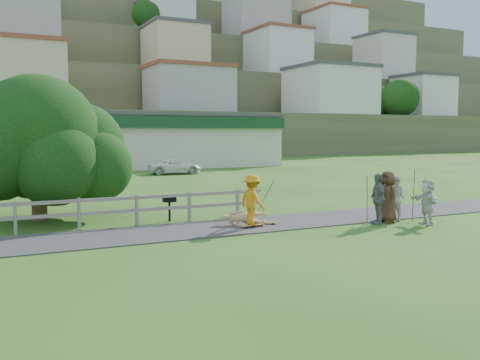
{
  "coord_description": "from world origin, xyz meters",
  "views": [
    {
      "loc": [
        -7.12,
        -15.17,
        3.31
      ],
      "look_at": [
        1.46,
        2.0,
        1.59
      ],
      "focal_mm": 40.0,
      "sensor_mm": 36.0,
      "label": 1
    }
  ],
  "objects_px": {
    "spectator_a": "(395,198)",
    "tree": "(38,162)",
    "car_white": "(175,167)",
    "bbq": "(169,208)",
    "skater_rider": "(252,203)",
    "car_silver": "(38,169)",
    "spectator_d": "(427,202)",
    "spectator_b": "(378,199)",
    "spectator_c": "(388,197)",
    "skater_fallen": "(243,218)"
  },
  "relations": [
    {
      "from": "spectator_a",
      "to": "tree",
      "type": "bearing_deg",
      "value": -121.3
    },
    {
      "from": "car_white",
      "to": "bbq",
      "type": "xyz_separation_m",
      "value": [
        -7.81,
        -21.36,
        -0.1
      ]
    },
    {
      "from": "skater_rider",
      "to": "car_silver",
      "type": "height_order",
      "value": "skater_rider"
    },
    {
      "from": "spectator_d",
      "to": "bbq",
      "type": "xyz_separation_m",
      "value": [
        -8.05,
        4.81,
        -0.34
      ]
    },
    {
      "from": "spectator_b",
      "to": "tree",
      "type": "bearing_deg",
      "value": -101.41
    },
    {
      "from": "spectator_d",
      "to": "car_white",
      "type": "relative_size",
      "value": 0.39
    },
    {
      "from": "spectator_d",
      "to": "car_white",
      "type": "bearing_deg",
      "value": -165.16
    },
    {
      "from": "spectator_a",
      "to": "car_white",
      "type": "relative_size",
      "value": 0.41
    },
    {
      "from": "spectator_c",
      "to": "car_silver",
      "type": "xyz_separation_m",
      "value": [
        -9.48,
        25.6,
        -0.25
      ]
    },
    {
      "from": "skater_rider",
      "to": "car_silver",
      "type": "relative_size",
      "value": 0.42
    },
    {
      "from": "spectator_c",
      "to": "spectator_d",
      "type": "bearing_deg",
      "value": 42.73
    },
    {
      "from": "spectator_d",
      "to": "spectator_c",
      "type": "bearing_deg",
      "value": -123.38
    },
    {
      "from": "skater_fallen",
      "to": "bbq",
      "type": "xyz_separation_m",
      "value": [
        -1.96,
        2.2,
        0.19
      ]
    },
    {
      "from": "skater_rider",
      "to": "tree",
      "type": "xyz_separation_m",
      "value": [
        -6.42,
        4.9,
        1.35
      ]
    },
    {
      "from": "car_white",
      "to": "spectator_b",
      "type": "bearing_deg",
      "value": -178.09
    },
    {
      "from": "skater_fallen",
      "to": "car_silver",
      "type": "xyz_separation_m",
      "value": [
        -4.32,
        24.01,
        0.4
      ]
    },
    {
      "from": "spectator_c",
      "to": "bbq",
      "type": "height_order",
      "value": "spectator_c"
    },
    {
      "from": "tree",
      "to": "car_white",
      "type": "bearing_deg",
      "value": 57.57
    },
    {
      "from": "car_silver",
      "to": "tree",
      "type": "bearing_deg",
      "value": 172.23
    },
    {
      "from": "skater_fallen",
      "to": "spectator_d",
      "type": "distance_m",
      "value": 6.64
    },
    {
      "from": "spectator_d",
      "to": "spectator_b",
      "type": "bearing_deg",
      "value": -104.02
    },
    {
      "from": "spectator_b",
      "to": "bbq",
      "type": "relative_size",
      "value": 1.92
    },
    {
      "from": "spectator_b",
      "to": "spectator_c",
      "type": "bearing_deg",
      "value": 125.08
    },
    {
      "from": "spectator_b",
      "to": "spectator_d",
      "type": "height_order",
      "value": "spectator_b"
    },
    {
      "from": "bbq",
      "to": "spectator_c",
      "type": "bearing_deg",
      "value": -27.9
    },
    {
      "from": "skater_rider",
      "to": "car_silver",
      "type": "bearing_deg",
      "value": -0.78
    },
    {
      "from": "spectator_a",
      "to": "bbq",
      "type": "relative_size",
      "value": 1.78
    },
    {
      "from": "skater_rider",
      "to": "bbq",
      "type": "height_order",
      "value": "skater_rider"
    },
    {
      "from": "spectator_d",
      "to": "car_white",
      "type": "xyz_separation_m",
      "value": [
        -0.23,
        26.17,
        -0.24
      ]
    },
    {
      "from": "skater_fallen",
      "to": "car_white",
      "type": "relative_size",
      "value": 0.38
    },
    {
      "from": "spectator_c",
      "to": "car_white",
      "type": "xyz_separation_m",
      "value": [
        0.69,
        25.15,
        -0.37
      ]
    },
    {
      "from": "skater_fallen",
      "to": "spectator_a",
      "type": "relative_size",
      "value": 0.94
    },
    {
      "from": "spectator_d",
      "to": "car_silver",
      "type": "xyz_separation_m",
      "value": [
        -10.4,
        26.62,
        -0.13
      ]
    },
    {
      "from": "skater_fallen",
      "to": "spectator_b",
      "type": "relative_size",
      "value": 0.88
    },
    {
      "from": "spectator_b",
      "to": "bbq",
      "type": "xyz_separation_m",
      "value": [
        -6.5,
        3.98,
        -0.44
      ]
    },
    {
      "from": "car_silver",
      "to": "spectator_a",
      "type": "bearing_deg",
      "value": -160.76
    },
    {
      "from": "skater_fallen",
      "to": "spectator_b",
      "type": "distance_m",
      "value": 4.92
    },
    {
      "from": "spectator_a",
      "to": "skater_rider",
      "type": "bearing_deg",
      "value": -105.69
    },
    {
      "from": "skater_rider",
      "to": "bbq",
      "type": "bearing_deg",
      "value": 27.31
    },
    {
      "from": "tree",
      "to": "spectator_c",
      "type": "bearing_deg",
      "value": -27.83
    },
    {
      "from": "spectator_c",
      "to": "car_white",
      "type": "bearing_deg",
      "value": 178.86
    },
    {
      "from": "tree",
      "to": "skater_fallen",
      "type": "bearing_deg",
      "value": -35.28
    },
    {
      "from": "skater_fallen",
      "to": "car_white",
      "type": "bearing_deg",
      "value": 16.94
    },
    {
      "from": "skater_fallen",
      "to": "car_silver",
      "type": "height_order",
      "value": "car_silver"
    },
    {
      "from": "skater_rider",
      "to": "spectator_a",
      "type": "height_order",
      "value": "skater_rider"
    },
    {
      "from": "skater_fallen",
      "to": "skater_rider",
      "type": "bearing_deg",
      "value": -131.92
    },
    {
      "from": "spectator_d",
      "to": "skater_rider",
      "type": "bearing_deg",
      "value": -95.65
    },
    {
      "from": "car_silver",
      "to": "car_white",
      "type": "distance_m",
      "value": 10.18
    },
    {
      "from": "car_silver",
      "to": "bbq",
      "type": "height_order",
      "value": "car_silver"
    },
    {
      "from": "skater_fallen",
      "to": "spectator_c",
      "type": "distance_m",
      "value": 5.44
    }
  ]
}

